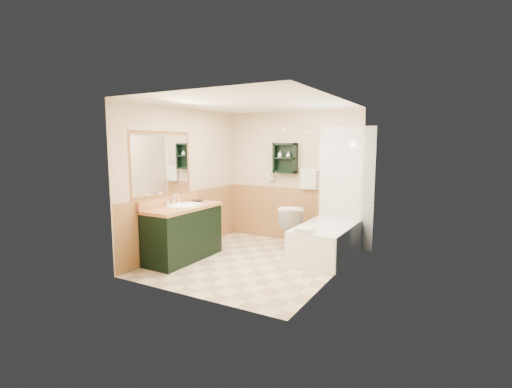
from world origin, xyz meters
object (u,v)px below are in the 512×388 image
object	(u,v)px
wall_shelf	(285,158)
hair_dryer	(271,176)
vanity	(183,233)
soap_bottle_a	(280,156)
bathtub	(326,241)
toilet	(292,226)
soap_bottle_b	(288,155)
vanity_book	(191,195)

from	to	relation	value
wall_shelf	hair_dryer	xyz separation A→B (m)	(-0.30, 0.02, -0.35)
vanity	soap_bottle_a	distance (m)	2.30
hair_dryer	bathtub	size ratio (longest dim) A/B	0.16
toilet	soap_bottle_b	xyz separation A→B (m)	(-0.24, 0.35, 1.23)
vanity	bathtub	xyz separation A→B (m)	(1.92, 1.22, -0.16)
vanity_book	soap_bottle_a	world-z (taller)	soap_bottle_a
toilet	soap_bottle_b	bearing A→B (deg)	-75.30
hair_dryer	bathtub	bearing A→B (deg)	-25.26
soap_bottle_a	soap_bottle_b	distance (m)	0.17
soap_bottle_a	soap_bottle_b	bearing A→B (deg)	0.00
toilet	vanity_book	size ratio (longest dim) A/B	3.33
hair_dryer	soap_bottle_b	world-z (taller)	soap_bottle_b
wall_shelf	hair_dryer	distance (m)	0.46
soap_bottle_a	vanity_book	bearing A→B (deg)	-124.53
wall_shelf	vanity	size ratio (longest dim) A/B	0.41
bathtub	soap_bottle_b	xyz separation A→B (m)	(-0.96, 0.60, 1.34)
toilet	soap_bottle_b	size ratio (longest dim) A/B	7.51
wall_shelf	soap_bottle_b	distance (m)	0.09
hair_dryer	soap_bottle_a	xyz separation A→B (m)	(0.20, -0.03, 0.39)
vanity_book	soap_bottle_b	xyz separation A→B (m)	(1.13, 1.40, 0.64)
vanity_book	soap_bottle_b	distance (m)	1.90
vanity	vanity_book	bearing A→B (deg)	111.51
hair_dryer	vanity	xyz separation A→B (m)	(-0.59, -1.84, -0.78)
wall_shelf	soap_bottle_b	xyz separation A→B (m)	(0.07, -0.01, 0.05)
wall_shelf	bathtub	world-z (taller)	wall_shelf
vanity	soap_bottle_b	bearing A→B (deg)	62.06
hair_dryer	vanity_book	size ratio (longest dim) A/B	1.05
vanity	wall_shelf	bearing A→B (deg)	63.81
toilet	soap_bottle_a	distance (m)	1.33
wall_shelf	toilet	world-z (taller)	wall_shelf
wall_shelf	soap_bottle_a	world-z (taller)	wall_shelf
vanity	soap_bottle_b	world-z (taller)	soap_bottle_b
toilet	soap_bottle_a	bearing A→B (deg)	-60.57
vanity	bathtub	size ratio (longest dim) A/B	0.89
wall_shelf	toilet	xyz separation A→B (m)	(0.31, -0.36, -1.18)
bathtub	vanity_book	distance (m)	2.34
soap_bottle_a	soap_bottle_b	size ratio (longest dim) A/B	1.14
vanity	soap_bottle_a	size ratio (longest dim) A/B	11.56
vanity	toilet	xyz separation A→B (m)	(1.21, 1.46, -0.05)
wall_shelf	bathtub	distance (m)	1.75
hair_dryer	wall_shelf	bearing A→B (deg)	-4.76
wall_shelf	toilet	bearing A→B (deg)	-49.16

